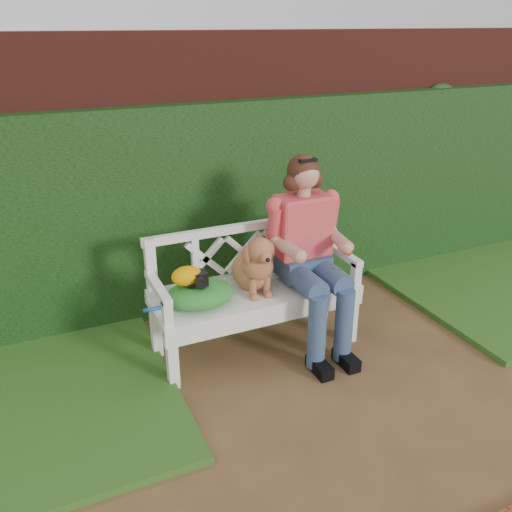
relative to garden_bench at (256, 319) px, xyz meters
name	(u,v)px	position (x,y,z in m)	size (l,w,h in m)	color
ground	(368,401)	(0.40, -0.88, -0.24)	(60.00, 60.00, 0.00)	brown
brick_wall	(250,168)	(0.40, 1.02, 0.86)	(10.00, 0.30, 2.20)	#5A2119
ivy_hedge	(260,203)	(0.40, 0.80, 0.61)	(10.00, 0.18, 1.70)	#275D20
garden_bench	(256,319)	(0.00, 0.00, 0.00)	(1.58, 0.60, 0.48)	white
seated_woman	(305,254)	(0.38, -0.02, 0.47)	(0.60, 0.80, 1.41)	#D33468
dog	(253,262)	(-0.01, 0.01, 0.46)	(0.30, 0.41, 0.45)	#A76C49
tennis_racket	(198,300)	(-0.44, 0.01, 0.25)	(0.59, 0.25, 0.03)	white
green_bag	(200,294)	(-0.43, -0.03, 0.32)	(0.47, 0.36, 0.16)	#2C7A33
camera_item	(197,278)	(-0.45, -0.04, 0.45)	(0.14, 0.10, 0.09)	black
baseball_glove	(187,276)	(-0.52, -0.02, 0.47)	(0.21, 0.15, 0.13)	#ED9800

